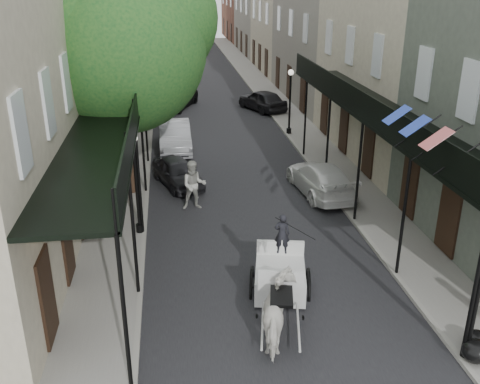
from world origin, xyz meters
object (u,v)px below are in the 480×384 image
object	(u,v)px
carriage	(281,254)
lamppost_right_near	(479,289)
tree_far	(142,25)
car_right_near	(320,179)
lamppost_right_far	(290,101)
tree_near	(130,38)
pedestrian_walking	(194,185)
pedestrian_sidewalk_left	(147,107)
car_left_mid	(175,136)
lamppost_left	(136,182)
car_left_far	(172,98)
horse	(281,313)
car_right_far	(262,100)
car_left_near	(177,172)

from	to	relation	value
carriage	lamppost_right_near	bearing A→B (deg)	-34.28
tree_far	car_right_near	world-z (taller)	tree_far
tree_far	lamppost_right_far	world-z (taller)	tree_far
tree_near	pedestrian_walking	distance (m)	6.26
lamppost_right_near	pedestrian_sidewalk_left	xyz separation A→B (m)	(-8.30, 23.89, -1.01)
lamppost_right_far	car_left_mid	size ratio (longest dim) A/B	0.79
lamppost_left	carriage	xyz separation A→B (m)	(4.34, -4.06, -0.94)
car_left_far	car_right_near	world-z (taller)	car_left_far
lamppost_right_far	pedestrian_sidewalk_left	size ratio (longest dim) A/B	2.02
horse	car_left_mid	bearing A→B (deg)	-70.75
horse	car_right_near	world-z (taller)	horse
carriage	car_right_near	bearing A→B (deg)	76.78
car_right_far	tree_far	bearing A→B (deg)	-22.47
tree_far	car_left_mid	bearing A→B (deg)	-78.66
tree_far	car_left_near	bearing A→B (deg)	-83.00
car_left_far	lamppost_right_near	bearing A→B (deg)	-54.94
car_left_far	car_left_mid	bearing A→B (deg)	-68.52
horse	car_left_mid	distance (m)	16.81
lamppost_right_far	pedestrian_sidewalk_left	bearing A→B (deg)	154.86
lamppost_right_far	pedestrian_sidewalk_left	xyz separation A→B (m)	(-8.30, 3.89, -1.01)
car_right_far	lamppost_right_far	bearing A→B (deg)	71.39
tree_near	pedestrian_walking	size ratio (longest dim) A/B	4.76
car_right_far	pedestrian_walking	bearing A→B (deg)	47.75
car_right_far	car_left_near	bearing A→B (deg)	42.14
lamppost_right_near	pedestrian_sidewalk_left	distance (m)	25.32
horse	pedestrian_walking	xyz separation A→B (m)	(-1.72, 8.76, 0.16)
lamppost_right_far	car_left_near	xyz separation A→B (m)	(-6.70, -7.21, -1.43)
lamppost_left	pedestrian_walking	bearing A→B (deg)	44.84
tree_far	car_right_near	size ratio (longest dim) A/B	1.85
lamppost_left	carriage	distance (m)	6.02
tree_far	lamppost_right_near	world-z (taller)	tree_far
lamppost_left	pedestrian_sidewalk_left	world-z (taller)	lamppost_left
lamppost_right_far	car_right_near	xyz separation A→B (m)	(-0.63, -9.00, -1.37)
lamppost_right_far	carriage	distance (m)	16.55
pedestrian_sidewalk_left	car_left_mid	world-z (taller)	pedestrian_sidewalk_left
tree_near	lamppost_left	distance (m)	6.10
car_left_mid	car_left_far	size ratio (longest dim) A/B	0.89
horse	lamppost_left	bearing A→B (deg)	-48.88
horse	car_left_far	distance (m)	26.51
tree_near	carriage	world-z (taller)	tree_near
pedestrian_walking	car_left_far	xyz separation A→B (m)	(-0.60, 17.65, -0.28)
car_right_near	tree_near	bearing A→B (deg)	-14.19
car_left_near	car_left_far	distance (m)	14.95
tree_near	car_left_mid	world-z (taller)	tree_near
pedestrian_walking	car_left_near	xyz separation A→B (m)	(-0.60, 2.70, -0.39)
tree_far	lamppost_right_far	distance (m)	11.05
car_left_near	car_right_far	distance (m)	14.84
tree_near	horse	size ratio (longest dim) A/B	4.76
lamppost_right_near	car_left_mid	distance (m)	19.22
horse	car_right_far	bearing A→B (deg)	-87.53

